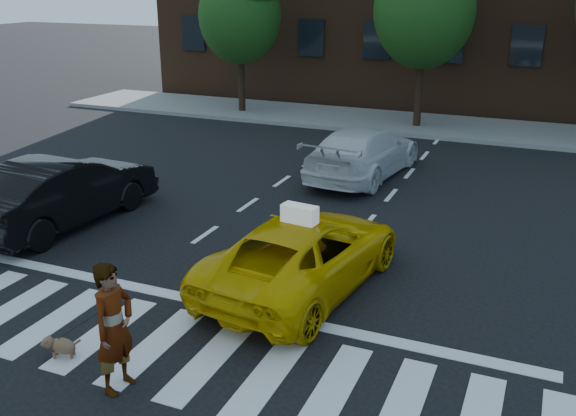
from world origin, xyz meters
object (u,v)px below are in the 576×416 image
(taxi, at_px, (303,253))
(dog, at_px, (60,346))
(black_sedan, at_px, (63,191))
(woman, at_px, (114,328))
(white_suv, at_px, (363,152))
(tree_left, at_px, (240,5))

(taxi, bearing_deg, dog, 62.91)
(taxi, height_order, black_sedan, black_sedan)
(woman, bearing_deg, white_suv, 2.68)
(taxi, xyz_separation_m, woman, (-1.23, -3.99, 0.28))
(white_suv, distance_m, dog, 11.17)
(tree_left, relative_size, black_sedan, 1.32)
(black_sedan, xyz_separation_m, white_suv, (5.37, 6.48, -0.08))
(white_suv, height_order, dog, white_suv)
(white_suv, relative_size, woman, 2.60)
(woman, relative_size, dog, 3.24)
(tree_left, bearing_deg, black_sedan, -81.55)
(tree_left, height_order, white_suv, tree_left)
(black_sedan, xyz_separation_m, dog, (3.86, -4.58, -0.61))
(tree_left, relative_size, dog, 10.87)
(tree_left, xyz_separation_m, black_sedan, (1.97, -13.24, -3.63))
(tree_left, bearing_deg, white_suv, -42.68)
(dog, bearing_deg, white_suv, 59.09)
(black_sedan, bearing_deg, white_suv, -125.93)
(taxi, distance_m, dog, 4.52)
(dog, bearing_deg, woman, -35.15)
(tree_left, bearing_deg, dog, -71.90)
(white_suv, xyz_separation_m, dog, (-1.51, -11.05, -0.52))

